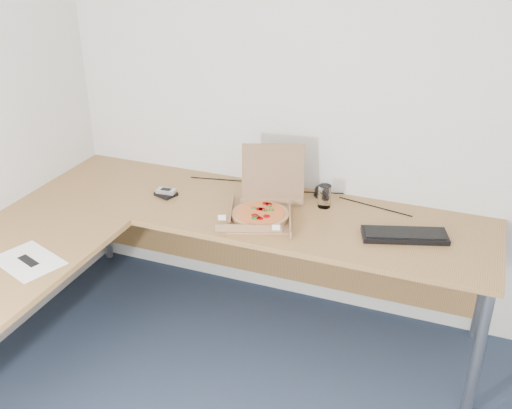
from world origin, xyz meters
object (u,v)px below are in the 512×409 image
at_px(keyboard, 404,235).
at_px(wallet, 166,194).
at_px(desk, 163,240).
at_px(drinking_glass, 324,196).
at_px(pizza_box, 262,210).

xyz_separation_m(keyboard, wallet, (-1.31, 0.00, -0.00)).
xyz_separation_m(desk, drinking_glass, (0.66, 0.58, 0.09)).
height_order(desk, wallet, wallet).
xyz_separation_m(drinking_glass, wallet, (-0.86, -0.18, -0.05)).
relative_size(drinking_glass, keyboard, 0.30).
bearing_deg(pizza_box, drinking_glass, 21.92).
bearing_deg(keyboard, drinking_glass, 140.15).
distance_m(desk, pizza_box, 0.53).
bearing_deg(desk, pizza_box, 41.68).
relative_size(desk, drinking_glass, 20.42).
distance_m(desk, drinking_glass, 0.88).
bearing_deg(drinking_glass, desk, -138.41).
distance_m(keyboard, wallet, 1.31).
bearing_deg(wallet, pizza_box, 14.26).
bearing_deg(wallet, drinking_glass, 31.47).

